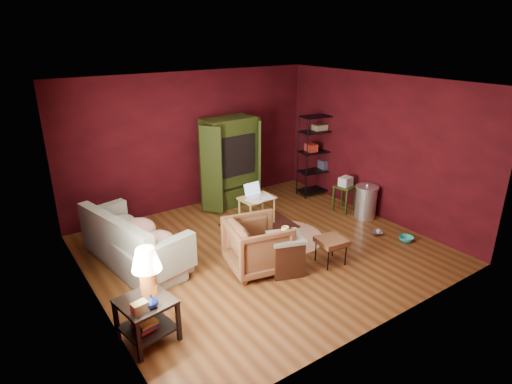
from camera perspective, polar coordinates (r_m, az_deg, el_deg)
room at (r=6.85m, az=0.75°, el=2.55°), size 5.54×5.04×2.84m
sofa at (r=7.07m, az=-16.07°, el=-6.72°), size 0.82×2.00×0.76m
armchair at (r=6.67m, az=0.24°, el=-6.81°), size 0.99×1.04×0.91m
pet_bowl_steel at (r=8.22m, az=15.79°, el=-4.71°), size 0.23×0.13×0.23m
pet_bowl_turquoise at (r=8.13m, az=19.45°, el=-5.35°), size 0.25×0.08×0.25m
vase at (r=5.19m, az=-13.78°, el=-13.99°), size 0.20×0.21×0.16m
mug at (r=6.46m, az=3.93°, el=-4.94°), size 0.14×0.12×0.12m
side_table at (r=5.35m, az=-14.43°, el=-12.10°), size 0.68×0.68×1.17m
sofa_cushions at (r=7.04m, az=-16.11°, el=-6.49°), size 1.24×2.17×0.86m
hamper at (r=6.67m, az=3.96°, el=-8.16°), size 0.65×0.65×0.71m
footstool at (r=6.97m, az=10.01°, el=-6.58°), size 0.48×0.48×0.44m
rug_round at (r=7.87m, az=3.61°, el=-5.98°), size 1.74×1.74×0.01m
rug_oriental at (r=8.25m, az=0.41°, el=-4.52°), size 1.40×1.00×0.01m
laptop_desk at (r=8.18m, az=0.07°, el=-1.08°), size 0.66×0.53×0.80m
tv_armoire at (r=9.00m, az=-3.51°, el=4.20°), size 1.48×0.81×1.87m
wire_shelving at (r=9.69m, az=8.39°, el=5.36°), size 0.93×0.50×1.82m
small_stand at (r=8.95m, az=11.82°, el=0.82°), size 0.43×0.43×0.74m
trash_can at (r=8.81m, az=14.44°, el=-1.25°), size 0.48×0.48×0.71m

